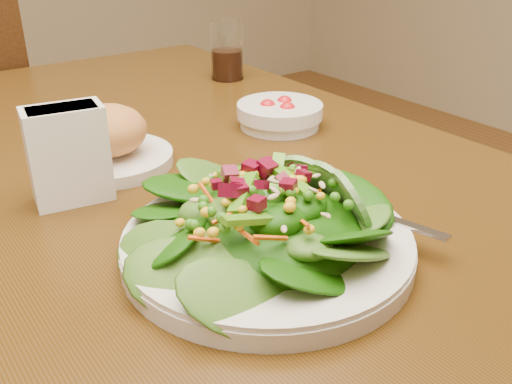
% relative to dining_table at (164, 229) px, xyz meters
% --- Properties ---
extents(dining_table, '(0.90, 1.40, 0.75)m').
position_rel_dining_table_xyz_m(dining_table, '(0.00, 0.00, 0.00)').
color(dining_table, '#472E12').
rests_on(dining_table, ground_plane).
extents(salad_plate, '(0.31, 0.31, 0.09)m').
position_rel_dining_table_xyz_m(salad_plate, '(-0.00, -0.27, 0.13)').
color(salad_plate, white).
rests_on(salad_plate, dining_table).
extents(bread_plate, '(0.18, 0.18, 0.09)m').
position_rel_dining_table_xyz_m(bread_plate, '(-0.05, 0.05, 0.14)').
color(bread_plate, white).
rests_on(bread_plate, dining_table).
extents(tomato_bowl, '(0.14, 0.14, 0.05)m').
position_rel_dining_table_xyz_m(tomato_bowl, '(0.24, 0.03, 0.12)').
color(tomato_bowl, white).
rests_on(tomato_bowl, dining_table).
extents(drinking_glass, '(0.07, 0.07, 0.12)m').
position_rel_dining_table_xyz_m(drinking_glass, '(0.34, 0.34, 0.15)').
color(drinking_glass, silver).
rests_on(drinking_glass, dining_table).
extents(napkin_holder, '(0.10, 0.07, 0.12)m').
position_rel_dining_table_xyz_m(napkin_holder, '(-0.13, -0.03, 0.17)').
color(napkin_holder, white).
rests_on(napkin_holder, dining_table).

